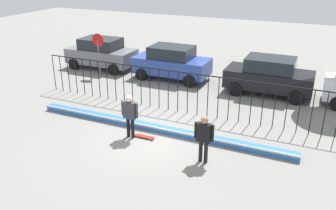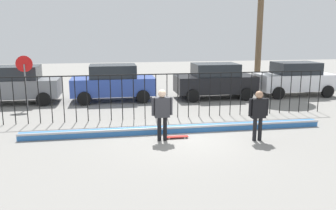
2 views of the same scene
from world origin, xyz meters
name	(u,v)px [view 2 (image 2 of 2)]	position (x,y,z in m)	size (l,w,h in m)	color
ground_plane	(181,138)	(0.00, 0.00, 0.00)	(60.00, 60.00, 0.00)	gray
bowl_coping_ledge	(177,129)	(0.00, 0.68, 0.12)	(11.00, 0.41, 0.27)	#2D6BB7
perimeter_fence	(167,91)	(0.00, 2.86, 1.16)	(14.04, 0.04, 1.89)	black
skateboarder	(162,110)	(-0.69, -0.20, 1.04)	(0.70, 0.26, 1.74)	black
skateboard	(177,137)	(-0.16, -0.05, 0.06)	(0.80, 0.20, 0.07)	#A51E19
camera_operator	(258,111)	(2.45, -0.75, 1.02)	(0.69, 0.26, 1.70)	black
parked_car_gray	(16,84)	(-7.03, 7.22, 0.97)	(4.30, 2.12, 1.90)	slate
parked_car_blue	(113,82)	(-2.14, 7.06, 0.97)	(4.30, 2.12, 1.90)	#2D479E
parked_car_black	(215,81)	(3.34, 6.82, 0.97)	(4.30, 2.12, 1.90)	black
parked_car_white	(295,78)	(8.07, 6.85, 0.97)	(4.30, 2.12, 1.90)	silver
stop_sign	(25,75)	(-6.23, 5.84, 1.62)	(0.76, 0.07, 2.50)	slate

